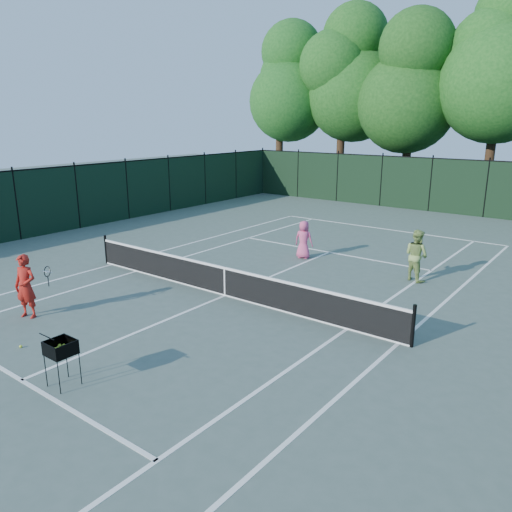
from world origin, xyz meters
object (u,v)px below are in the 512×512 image
Objects in this scene: ball_hopper at (61,348)px; coach at (26,286)px; loose_ball_midcourt at (21,346)px; player_pink at (304,240)px; player_green at (416,255)px.

coach is at bearing 159.91° from ball_hopper.
coach is 25.59× the size of loose_ball_midcourt.
player_pink is 21.44× the size of loose_ball_midcourt.
player_green is 1.76× the size of ball_hopper.
player_green reaches higher than loose_ball_midcourt.
player_green reaches higher than player_pink.
player_green is at bearing 74.11° from ball_hopper.
coach is 2.17m from loose_ball_midcourt.
ball_hopper reaches higher than loose_ball_midcourt.
coach is 4.27m from ball_hopper.
loose_ball_midcourt is (-1.09, -10.67, -0.69)m from player_pink.
player_green is at bearing 62.67° from loose_ball_midcourt.
ball_hopper is at bearing -8.27° from loose_ball_midcourt.
coach reaches higher than player_pink.
player_green is (4.40, -0.06, 0.13)m from player_pink.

